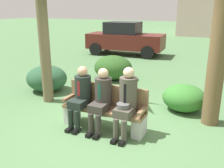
# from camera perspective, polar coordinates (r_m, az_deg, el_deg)

# --- Properties ---
(ground_plane) EXTENTS (80.00, 80.00, 0.00)m
(ground_plane) POSITION_cam_1_polar(r_m,az_deg,el_deg) (5.27, -1.87, -10.32)
(ground_plane) COLOR #4F7749
(park_bench) EXTENTS (1.75, 0.44, 0.90)m
(park_bench) POSITION_cam_1_polar(r_m,az_deg,el_deg) (5.21, -1.65, -5.58)
(park_bench) COLOR brown
(park_bench) RESTS_ON ground
(seated_man_left) EXTENTS (0.34, 0.72, 1.26)m
(seated_man_left) POSITION_cam_1_polar(r_m,az_deg,el_deg) (5.24, -7.05, -2.17)
(seated_man_left) COLOR #1E2823
(seated_man_left) RESTS_ON ground
(seated_man_middle) EXTENTS (0.34, 0.72, 1.28)m
(seated_man_middle) POSITION_cam_1_polar(r_m,az_deg,el_deg) (5.01, -2.43, -2.90)
(seated_man_middle) COLOR #38332D
(seated_man_middle) RESTS_ON ground
(seated_man_right) EXTENTS (0.34, 0.72, 1.35)m
(seated_man_right) POSITION_cam_1_polar(r_m,az_deg,el_deg) (4.78, 3.26, -3.46)
(seated_man_right) COLOR #4C473D
(seated_man_right) RESTS_ON ground
(shrub_near_bench) EXTENTS (1.32, 1.21, 0.83)m
(shrub_near_bench) POSITION_cam_1_polar(r_m,az_deg,el_deg) (8.71, 0.25, 3.75)
(shrub_near_bench) COLOR #2D5621
(shrub_near_bench) RESTS_ON ground
(shrub_mid_lawn) EXTENTS (1.03, 0.95, 0.65)m
(shrub_mid_lawn) POSITION_cam_1_polar(r_m,az_deg,el_deg) (6.32, 15.98, -3.02)
(shrub_mid_lawn) COLOR #36772E
(shrub_mid_lawn) RESTS_ON ground
(shrub_far_lawn) EXTENTS (1.22, 1.12, 0.76)m
(shrub_far_lawn) POSITION_cam_1_polar(r_m,az_deg,el_deg) (7.74, -14.53, 1.24)
(shrub_far_lawn) COLOR #2B5436
(shrub_far_lawn) RESTS_ON ground
(parked_car_near) EXTENTS (4.00, 1.94, 1.68)m
(parked_car_near) POSITION_cam_1_polar(r_m,az_deg,el_deg) (13.28, 2.95, 10.22)
(parked_car_near) COLOR #591E19
(parked_car_near) RESTS_ON ground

